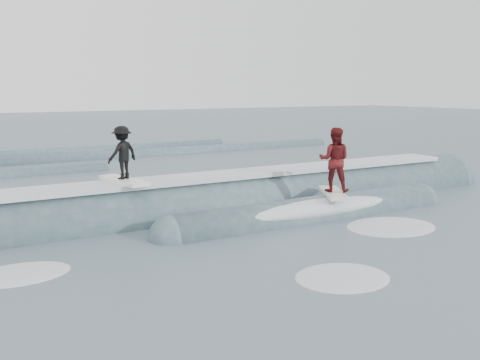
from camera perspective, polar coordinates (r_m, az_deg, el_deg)
ground at (r=13.65m, az=5.97°, el=-6.28°), size 160.00×160.00×0.00m
breaking_wave at (r=16.58m, az=-0.12°, el=-3.21°), size 22.90×3.87×2.19m
surfer_black at (r=15.19m, az=-12.44°, el=2.52°), size 1.10×2.07×1.58m
surfer_red at (r=16.11m, az=10.02°, el=1.87°), size 1.44×2.02×2.01m
whitewater at (r=13.71m, az=13.72°, el=-6.45°), size 14.84×8.07×0.10m
far_swells at (r=28.97m, az=-19.20°, el=1.75°), size 37.96×8.65×0.80m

